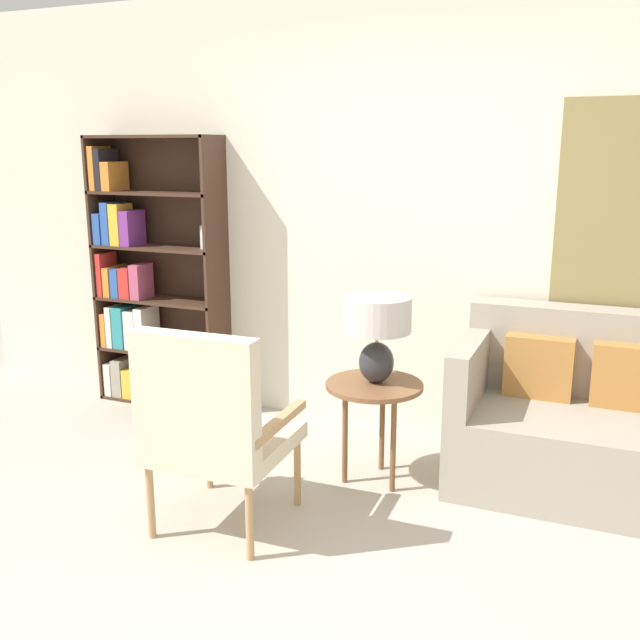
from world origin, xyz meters
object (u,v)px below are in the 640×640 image
object	(u,v)px
armchair	(211,421)
couch	(623,428)
table_lamp	(377,326)
side_table	(374,394)
bookshelf	(144,279)

from	to	relation	value
armchair	couch	world-z (taller)	armchair
armchair	table_lamp	bearing A→B (deg)	57.80
armchair	side_table	bearing A→B (deg)	57.25
bookshelf	couch	xyz separation A→B (m)	(3.12, -0.24, -0.52)
bookshelf	table_lamp	xyz separation A→B (m)	(1.89, -0.61, -0.01)
couch	side_table	size ratio (longest dim) A/B	3.04
side_table	table_lamp	world-z (taller)	table_lamp
armchair	side_table	size ratio (longest dim) A/B	1.79
bookshelf	couch	size ratio (longest dim) A/B	1.09
side_table	table_lamp	xyz separation A→B (m)	(0.00, 0.02, 0.37)
bookshelf	couch	bearing A→B (deg)	-4.48
bookshelf	armchair	distance (m)	2.00
couch	side_table	distance (m)	1.30
side_table	couch	bearing A→B (deg)	17.37
table_lamp	couch	bearing A→B (deg)	16.52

